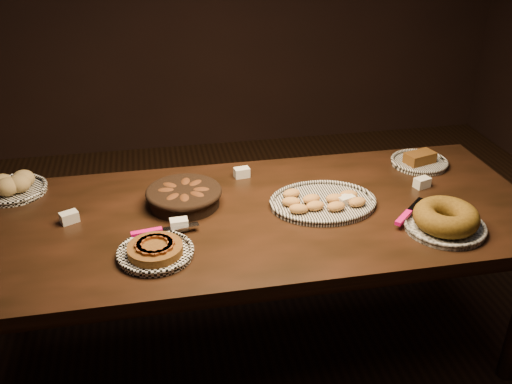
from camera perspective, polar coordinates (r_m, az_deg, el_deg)
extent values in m
plane|color=black|center=(2.83, -0.08, -15.33)|extent=(5.00, 5.00, 0.00)
cube|color=black|center=(2.39, -0.09, -2.60)|extent=(2.40, 1.00, 0.05)
cylinder|color=black|center=(2.96, -22.75, -6.99)|extent=(0.08, 0.08, 0.70)
cylinder|color=black|center=(3.23, 17.76, -2.95)|extent=(0.08, 0.08, 0.70)
torus|color=white|center=(2.13, -10.03, -5.85)|extent=(0.28, 0.28, 0.02)
cylinder|color=#45250D|center=(2.13, -10.05, -5.66)|extent=(0.21, 0.21, 0.03)
cube|color=#5F2910|center=(2.11, -8.59, -5.07)|extent=(0.02, 0.07, 0.01)
cube|color=#5F2910|center=(2.13, -8.81, -4.68)|extent=(0.05, 0.07, 0.01)
cube|color=#5F2910|center=(2.15, -9.35, -4.43)|extent=(0.07, 0.05, 0.01)
cube|color=#5F2910|center=(2.16, -10.09, -4.37)|extent=(0.07, 0.02, 0.01)
cube|color=#5F2910|center=(2.16, -10.83, -4.53)|extent=(0.07, 0.05, 0.01)
cube|color=#5F2910|center=(2.14, -11.38, -4.85)|extent=(0.05, 0.07, 0.01)
cube|color=#5F2910|center=(2.12, -11.60, -5.27)|extent=(0.02, 0.07, 0.01)
cube|color=#5F2910|center=(2.09, -11.42, -5.67)|extent=(0.05, 0.07, 0.01)
cube|color=#5F2910|center=(2.07, -10.88, -5.94)|extent=(0.07, 0.05, 0.01)
cube|color=#5F2910|center=(2.07, -10.11, -6.01)|extent=(0.07, 0.02, 0.01)
cube|color=#5F2910|center=(2.07, -9.34, -5.84)|extent=(0.07, 0.05, 0.01)
cube|color=#5F2910|center=(2.09, -8.79, -5.50)|extent=(0.05, 0.07, 0.01)
cube|color=#FF0C87|center=(2.23, -10.89, -3.97)|extent=(0.12, 0.04, 0.02)
cube|color=silver|center=(2.25, -7.62, -3.50)|extent=(0.15, 0.05, 0.00)
torus|color=black|center=(2.44, 6.71, -0.88)|extent=(0.37, 0.37, 0.02)
ellipsoid|color=#AA6531|center=(2.35, 4.26, -1.67)|extent=(0.09, 0.06, 0.04)
ellipsoid|color=#AA6531|center=(2.38, 5.93, -1.37)|extent=(0.09, 0.06, 0.04)
ellipsoid|color=#AA6531|center=(2.38, 8.01, -1.43)|extent=(0.08, 0.06, 0.04)
ellipsoid|color=#AA6531|center=(2.43, 10.10, -0.98)|extent=(0.09, 0.07, 0.04)
ellipsoid|color=#AA6531|center=(2.40, 3.54, -0.97)|extent=(0.09, 0.07, 0.04)
ellipsoid|color=#AA6531|center=(2.43, 5.55, -0.69)|extent=(0.09, 0.07, 0.04)
ellipsoid|color=#AA6531|center=(2.44, 7.90, -0.64)|extent=(0.08, 0.06, 0.04)
ellipsoid|color=#AA6531|center=(2.48, 9.24, -0.27)|extent=(0.08, 0.06, 0.04)
ellipsoid|color=#AA6531|center=(2.46, 3.56, -0.14)|extent=(0.09, 0.07, 0.04)
torus|color=black|center=(2.37, 18.35, -3.13)|extent=(0.32, 0.32, 0.02)
torus|color=brown|center=(2.36, 18.48, -2.37)|extent=(0.26, 0.26, 0.09)
cube|color=#FF0C87|center=(2.36, 14.53, -2.50)|extent=(0.10, 0.10, 0.02)
cube|color=silver|center=(2.47, 15.67, -1.31)|extent=(0.13, 0.13, 0.00)
cylinder|color=black|center=(2.44, -7.20, -0.50)|extent=(0.35, 0.35, 0.07)
torus|color=black|center=(2.42, -7.23, 0.01)|extent=(0.32, 0.32, 0.03)
ellipsoid|color=#32160A|center=(2.42, -5.47, -0.05)|extent=(0.10, 0.07, 0.04)
ellipsoid|color=#32160A|center=(2.47, -6.06, 0.60)|extent=(0.11, 0.10, 0.04)
ellipsoid|color=#32160A|center=(2.49, -7.04, 0.76)|extent=(0.07, 0.10, 0.04)
ellipsoid|color=#32160A|center=(2.47, -8.59, 0.38)|extent=(0.11, 0.10, 0.04)
ellipsoid|color=#32160A|center=(2.43, -8.98, -0.11)|extent=(0.10, 0.06, 0.04)
ellipsoid|color=#32160A|center=(2.37, -8.31, -0.79)|extent=(0.10, 0.11, 0.04)
ellipsoid|color=#32160A|center=(2.36, -7.15, -0.90)|extent=(0.06, 0.10, 0.04)
ellipsoid|color=#32160A|center=(2.38, -5.88, -0.54)|extent=(0.10, 0.11, 0.04)
torus|color=white|center=(2.74, -23.13, 0.33)|extent=(0.29, 0.29, 0.02)
ellipsoid|color=olive|center=(2.74, -24.06, 0.82)|extent=(0.10, 0.10, 0.08)
ellipsoid|color=olive|center=(2.74, -22.25, 1.22)|extent=(0.10, 0.10, 0.08)
ellipsoid|color=olive|center=(2.69, -23.61, 0.49)|extent=(0.10, 0.10, 0.08)
ellipsoid|color=olive|center=(2.70, -22.61, 0.79)|extent=(0.10, 0.10, 0.08)
torus|color=black|center=(2.89, 16.02, 3.01)|extent=(0.28, 0.28, 0.02)
cube|color=#45250D|center=(2.89, 16.07, 3.33)|extent=(0.16, 0.12, 0.05)
cube|color=white|center=(2.27, -7.70, -3.23)|extent=(0.07, 0.05, 0.04)
cube|color=white|center=(2.66, -1.43, 1.97)|extent=(0.08, 0.05, 0.04)
cube|color=white|center=(2.45, 8.98, -0.89)|extent=(0.08, 0.07, 0.04)
cube|color=white|center=(2.42, -18.17, -2.42)|extent=(0.08, 0.07, 0.04)
cube|color=white|center=(2.67, 16.28, 0.91)|extent=(0.08, 0.06, 0.04)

